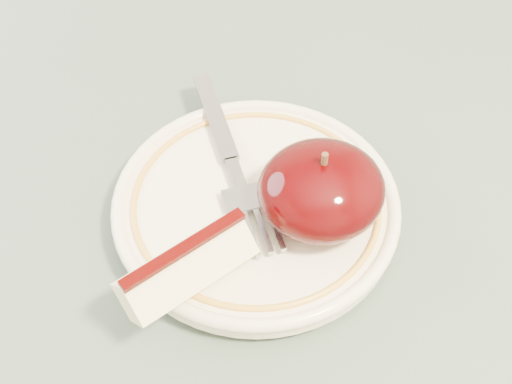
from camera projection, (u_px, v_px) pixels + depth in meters
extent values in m
cylinder|color=brown|center=(393.00, 150.00, 1.04)|extent=(0.05, 0.05, 0.71)
cube|color=#47584E|center=(125.00, 325.00, 0.44)|extent=(0.90, 0.90, 0.04)
cylinder|color=#F6E9CE|center=(256.00, 216.00, 0.47)|extent=(0.10, 0.10, 0.01)
cylinder|color=#F6E9CE|center=(256.00, 208.00, 0.46)|extent=(0.18, 0.18, 0.01)
torus|color=#F6E9CE|center=(256.00, 203.00, 0.46)|extent=(0.19, 0.19, 0.01)
torus|color=gold|center=(256.00, 201.00, 0.45)|extent=(0.16, 0.16, 0.00)
ellipsoid|color=black|center=(321.00, 190.00, 0.43)|extent=(0.08, 0.07, 0.05)
cylinder|color=#472D19|center=(324.00, 161.00, 0.41)|extent=(0.00, 0.00, 0.01)
cube|color=#F5E7B4|center=(186.00, 268.00, 0.40)|extent=(0.09, 0.06, 0.03)
cube|color=#300201|center=(184.00, 249.00, 0.39)|extent=(0.08, 0.04, 0.00)
cube|color=gray|center=(215.00, 116.00, 0.50)|extent=(0.01, 0.09, 0.00)
cube|color=gray|center=(236.00, 173.00, 0.46)|extent=(0.01, 0.03, 0.00)
cube|color=gray|center=(245.00, 200.00, 0.45)|extent=(0.03, 0.02, 0.00)
cube|color=gray|center=(275.00, 228.00, 0.44)|extent=(0.00, 0.03, 0.00)
cube|color=gray|center=(263.00, 231.00, 0.43)|extent=(0.00, 0.03, 0.00)
cube|color=gray|center=(251.00, 234.00, 0.43)|extent=(0.00, 0.03, 0.00)
cube|color=gray|center=(238.00, 237.00, 0.43)|extent=(0.00, 0.03, 0.00)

